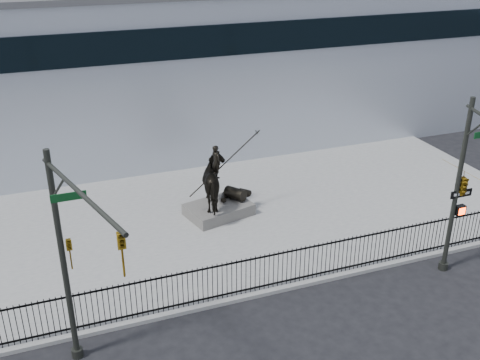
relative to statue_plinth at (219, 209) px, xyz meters
name	(u,v)px	position (x,y,z in m)	size (l,w,h in m)	color
ground	(283,311)	(-0.08, -7.35, -0.41)	(120.00, 120.00, 0.00)	black
plaza	(220,220)	(-0.08, -0.35, -0.34)	(30.00, 12.00, 0.15)	gray
building	(152,63)	(-0.08, 12.65, 4.09)	(44.00, 14.00, 9.00)	silver
picket_fence	(270,271)	(-0.08, -6.10, 0.49)	(22.10, 0.10, 1.50)	black
statue_plinth	(219,209)	(0.00, 0.00, 0.00)	(2.82, 1.94, 0.53)	#504D49
equestrian_statue	(219,182)	(0.05, 0.01, 1.37)	(3.53, 2.62, 3.06)	black
traffic_signal_left	(73,259)	(-6.83, -7.98, 3.62)	(1.52, 4.84, 7.00)	#282A24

